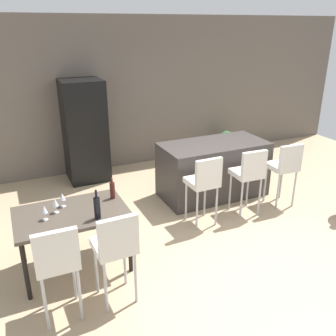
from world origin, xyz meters
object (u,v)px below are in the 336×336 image
(bar_chair_left, at_px, (204,180))
(dining_chair_near, at_px, (57,259))
(wine_bottle_inner, at_px, (112,190))
(wine_glass_left, at_px, (55,203))
(wine_bottle_near, at_px, (97,208))
(bar_chair_middle, at_px, (249,172))
(refrigerator, at_px, (85,131))
(potted_plant, at_px, (226,142))
(wine_glass_right, at_px, (62,197))
(bar_chair_right, at_px, (285,165))
(wine_glass_middle, at_px, (44,210))
(kitchen_island, at_px, (213,169))
(dining_chair_far, at_px, (116,244))
(dining_table, at_px, (72,218))

(bar_chair_left, relative_size, dining_chair_near, 1.00)
(wine_bottle_inner, height_order, wine_glass_left, wine_bottle_inner)
(wine_bottle_near, xyz_separation_m, wine_glass_left, (-0.39, 0.33, -0.01))
(bar_chair_middle, relative_size, refrigerator, 0.57)
(wine_bottle_near, xyz_separation_m, potted_plant, (3.58, 2.88, -0.55))
(potted_plant, bearing_deg, wine_glass_right, -147.82)
(bar_chair_middle, xyz_separation_m, dining_chair_near, (-2.92, -1.01, 0.00))
(bar_chair_right, xyz_separation_m, dining_chair_near, (-3.60, -1.01, 0.00))
(refrigerator, bearing_deg, potted_plant, -0.19)
(wine_glass_middle, bearing_deg, wine_glass_right, 45.22)
(refrigerator, relative_size, potted_plant, 3.28)
(wine_glass_left, distance_m, refrigerator, 2.72)
(dining_chair_near, bearing_deg, refrigerator, 72.91)
(bar_chair_middle, distance_m, wine_glass_left, 2.80)
(kitchen_island, xyz_separation_m, bar_chair_middle, (0.11, -0.81, 0.24))
(bar_chair_right, xyz_separation_m, wine_bottle_near, (-3.07, -0.50, 0.17))
(bar_chair_left, height_order, wine_bottle_near, wine_bottle_near)
(wine_bottle_inner, distance_m, wine_glass_middle, 0.85)
(dining_chair_far, height_order, wine_glass_middle, dining_chair_far)
(refrigerator, bearing_deg, wine_bottle_near, -100.20)
(dining_chair_far, relative_size, wine_bottle_near, 3.06)
(refrigerator, bearing_deg, dining_chair_far, -97.99)
(wine_bottle_near, height_order, refrigerator, refrigerator)
(bar_chair_right, xyz_separation_m, wine_glass_right, (-3.37, -0.05, 0.17))
(potted_plant, bearing_deg, bar_chair_left, -129.17)
(bar_chair_right, distance_m, wine_bottle_inner, 2.78)
(bar_chair_middle, distance_m, bar_chair_right, 0.68)
(dining_chair_far, bearing_deg, wine_bottle_near, 94.82)
(wine_bottle_near, height_order, potted_plant, wine_bottle_near)
(kitchen_island, bearing_deg, bar_chair_right, -45.75)
(kitchen_island, bearing_deg, refrigerator, 138.07)
(wine_bottle_inner, xyz_separation_m, potted_plant, (3.28, 2.47, -0.52))
(refrigerator, bearing_deg, bar_chair_left, -65.06)
(bar_chair_right, relative_size, refrigerator, 0.57)
(kitchen_island, distance_m, bar_chair_middle, 0.85)
(bar_chair_left, xyz_separation_m, dining_chair_far, (-1.59, -1.01, 0.00))
(dining_table, relative_size, wine_glass_left, 7.22)
(bar_chair_left, bearing_deg, wine_bottle_inner, -176.43)
(kitchen_island, relative_size, wine_glass_middle, 10.04)
(wine_bottle_inner, bearing_deg, bar_chair_right, 1.73)
(bar_chair_left, xyz_separation_m, dining_chair_near, (-2.16, -1.01, 0.00))
(dining_chair_far, distance_m, wine_glass_left, 0.96)
(bar_chair_middle, xyz_separation_m, wine_bottle_near, (-2.39, -0.50, 0.17))
(dining_chair_near, height_order, wine_bottle_inner, dining_chair_near)
(kitchen_island, bearing_deg, bar_chair_left, -128.58)
(bar_chair_right, bearing_deg, kitchen_island, 134.25)
(bar_chair_left, xyz_separation_m, wine_glass_left, (-2.03, -0.17, 0.17))
(dining_chair_far, bearing_deg, wine_glass_right, 109.63)
(dining_chair_near, bearing_deg, bar_chair_left, 24.97)
(wine_glass_middle, bearing_deg, dining_chair_far, -51.59)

